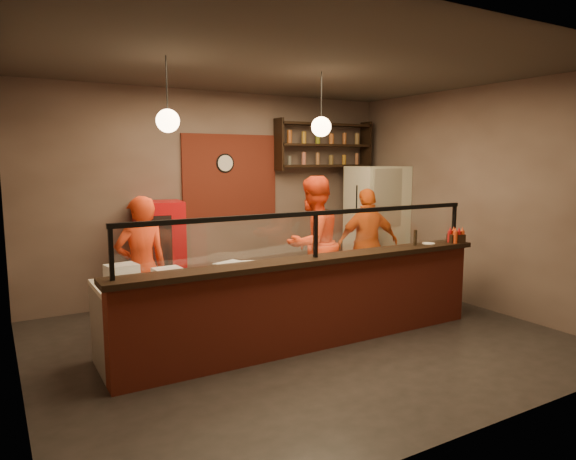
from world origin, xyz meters
TOP-DOWN VIEW (x-y plane):
  - floor at (0.00, 0.00)m, footprint 6.00×6.00m
  - ceiling at (0.00, 0.00)m, footprint 6.00×6.00m
  - wall_back at (0.00, 2.50)m, footprint 6.00×0.00m
  - wall_left at (-3.00, 0.00)m, footprint 0.00×5.00m
  - wall_right at (3.00, 0.00)m, footprint 0.00×5.00m
  - wall_front at (0.00, -2.50)m, footprint 6.00×0.00m
  - brick_patch at (0.20, 2.47)m, footprint 1.60×0.04m
  - service_counter at (0.00, -0.30)m, footprint 4.60×0.25m
  - counter_ledge at (0.00, -0.30)m, footprint 4.70×0.37m
  - worktop_cabinet at (0.00, 0.20)m, footprint 4.60×0.75m
  - worktop at (0.00, 0.20)m, footprint 4.60×0.75m
  - sneeze_guard at (0.00, -0.30)m, footprint 4.50×0.05m
  - wall_shelving at (1.90, 2.32)m, footprint 1.84×0.28m
  - wall_clock at (0.10, 2.46)m, footprint 0.30×0.04m
  - pendant_left at (-1.50, 0.20)m, footprint 0.24×0.24m
  - pendant_right at (0.40, 0.20)m, footprint 0.24×0.24m
  - cook_left at (-1.62, 1.04)m, footprint 0.66×0.45m
  - cook_mid at (0.82, 1.01)m, footprint 1.09×0.94m
  - cook_right at (1.88, 1.09)m, footprint 1.08×0.65m
  - fridge at (2.60, 1.74)m, footprint 0.91×0.86m
  - red_cooler at (-1.07, 2.15)m, footprint 0.75×0.71m
  - pizza_dough at (-0.52, 0.33)m, footprint 0.72×0.72m
  - prep_tub_a at (-1.59, 0.08)m, footprint 0.29×0.24m
  - prep_tub_b at (-1.98, 0.41)m, footprint 0.35×0.29m
  - prep_tub_c at (-0.94, -0.07)m, footprint 0.37×0.34m
  - rolling_pin at (-1.39, 0.16)m, footprint 0.37×0.11m
  - condiment_caddy at (2.20, -0.36)m, footprint 0.24×0.21m
  - pepper_mill at (1.55, -0.27)m, footprint 0.05×0.05m
  - small_plate at (1.79, -0.27)m, footprint 0.18×0.18m

SIDE VIEW (x-z plane):
  - floor at x=0.00m, z-range 0.00..0.00m
  - worktop_cabinet at x=0.00m, z-range 0.00..0.85m
  - service_counter at x=0.00m, z-range 0.00..1.00m
  - red_cooler at x=-1.07m, z-range 0.00..1.57m
  - cook_right at x=1.88m, z-range 0.00..1.72m
  - cook_left at x=-1.62m, z-range 0.00..1.73m
  - worktop at x=0.00m, z-range 0.85..0.90m
  - pizza_dough at x=-0.52m, z-range 0.90..0.91m
  - rolling_pin at x=-1.39m, z-range 0.90..0.96m
  - cook_mid at x=0.82m, z-range 0.00..1.93m
  - prep_tub_a at x=-1.59m, z-range 0.90..1.04m
  - prep_tub_c at x=-0.94m, z-range 0.90..1.05m
  - prep_tub_b at x=-1.98m, z-range 0.90..1.06m
  - fridge at x=2.60m, z-range 0.00..2.04m
  - counter_ledge at x=0.00m, z-range 1.00..1.06m
  - small_plate at x=1.79m, z-range 1.06..1.07m
  - condiment_caddy at x=2.20m, z-range 1.06..1.17m
  - pepper_mill at x=1.55m, z-range 1.06..1.26m
  - sneeze_guard at x=0.00m, z-range 1.11..1.63m
  - wall_back at x=0.00m, z-range -1.40..4.60m
  - wall_left at x=-3.00m, z-range -0.90..4.10m
  - wall_right at x=3.00m, z-range -0.90..4.10m
  - wall_front at x=0.00m, z-range -1.40..4.60m
  - brick_patch at x=0.20m, z-range 1.25..2.55m
  - wall_clock at x=0.10m, z-range 1.95..2.25m
  - wall_shelving at x=1.90m, z-range 1.98..2.83m
  - pendant_left at x=-1.50m, z-range 2.17..2.94m
  - pendant_right at x=0.40m, z-range 2.17..2.94m
  - ceiling at x=0.00m, z-range 3.20..3.20m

